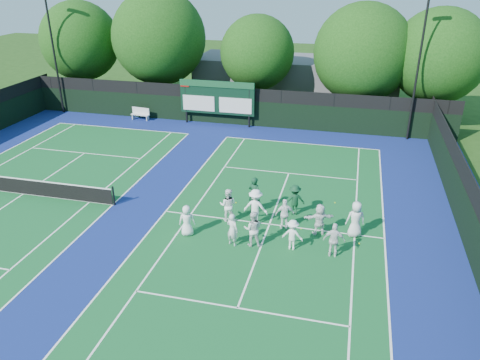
% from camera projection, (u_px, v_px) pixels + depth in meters
% --- Properties ---
extents(ground, '(120.00, 120.00, 0.00)m').
position_uv_depth(ground, '(266.00, 235.00, 22.22)').
color(ground, '#1B3D10').
rests_on(ground, ground).
extents(court_apron, '(34.00, 32.00, 0.01)m').
position_uv_depth(court_apron, '(157.00, 210.00, 24.41)').
color(court_apron, navy).
rests_on(court_apron, ground).
extents(near_court, '(11.05, 23.85, 0.01)m').
position_uv_depth(near_court, '(269.00, 224.00, 23.09)').
color(near_court, '#115726').
rests_on(near_court, ground).
extents(left_court, '(11.05, 23.85, 0.01)m').
position_uv_depth(left_court, '(24.00, 194.00, 26.17)').
color(left_court, '#115726').
rests_on(left_court, ground).
extents(back_fence, '(34.00, 0.08, 3.00)m').
position_uv_depth(back_fence, '(231.00, 108.00, 37.06)').
color(back_fence, black).
rests_on(back_fence, ground).
extents(divider_fence_right, '(0.08, 32.00, 3.00)m').
position_uv_depth(divider_fence_right, '(471.00, 223.00, 20.55)').
color(divider_fence_right, black).
rests_on(divider_fence_right, ground).
extents(scoreboard, '(6.00, 0.21, 3.55)m').
position_uv_depth(scoreboard, '(217.00, 98.00, 36.57)').
color(scoreboard, black).
rests_on(scoreboard, ground).
extents(clubhouse, '(18.00, 6.00, 4.00)m').
position_uv_depth(clubhouse, '(295.00, 80.00, 42.96)').
color(clubhouse, '#59595E').
rests_on(clubhouse, ground).
extents(light_pole_left, '(1.20, 0.30, 10.12)m').
position_uv_depth(light_pole_left, '(52.00, 37.00, 38.03)').
color(light_pole_left, black).
rests_on(light_pole_left, ground).
extents(light_pole_right, '(1.20, 0.30, 10.12)m').
position_uv_depth(light_pole_right, '(421.00, 52.00, 31.76)').
color(light_pole_right, black).
rests_on(light_pole_right, ground).
extents(tennis_net, '(11.30, 0.10, 1.10)m').
position_uv_depth(tennis_net, '(22.00, 186.00, 25.97)').
color(tennis_net, black).
rests_on(tennis_net, ground).
extents(bench, '(1.62, 0.61, 1.00)m').
position_uv_depth(bench, '(141.00, 113.00, 38.51)').
color(bench, silver).
rests_on(bench, ground).
extents(tree_a, '(6.95, 6.95, 8.97)m').
position_uv_depth(tree_a, '(82.00, 43.00, 41.79)').
color(tree_a, black).
rests_on(tree_a, ground).
extents(tree_b, '(7.96, 7.96, 10.02)m').
position_uv_depth(tree_b, '(161.00, 40.00, 39.90)').
color(tree_b, black).
rests_on(tree_b, ground).
extents(tree_c, '(6.07, 6.07, 8.17)m').
position_uv_depth(tree_c, '(259.00, 54.00, 38.37)').
color(tree_c, black).
rests_on(tree_c, ground).
extents(tree_d, '(7.65, 7.65, 9.26)m').
position_uv_depth(tree_d, '(365.00, 55.00, 36.42)').
color(tree_d, black).
rests_on(tree_d, ground).
extents(tree_e, '(7.13, 7.13, 9.01)m').
position_uv_depth(tree_e, '(441.00, 58.00, 35.18)').
color(tree_e, black).
rests_on(tree_e, ground).
extents(tennis_ball_1, '(0.07, 0.07, 0.07)m').
position_uv_depth(tennis_ball_1, '(335.00, 203.00, 25.12)').
color(tennis_ball_1, '#CEEB1B').
rests_on(tennis_ball_1, ground).
extents(tennis_ball_2, '(0.07, 0.07, 0.07)m').
position_uv_depth(tennis_ball_2, '(359.00, 244.00, 21.44)').
color(tennis_ball_2, '#CEEB1B').
rests_on(tennis_ball_2, ground).
extents(tennis_ball_3, '(0.07, 0.07, 0.07)m').
position_uv_depth(tennis_ball_3, '(236.00, 203.00, 25.12)').
color(tennis_ball_3, '#CEEB1B').
rests_on(tennis_ball_3, ground).
extents(tennis_ball_5, '(0.07, 0.07, 0.07)m').
position_uv_depth(tennis_ball_5, '(301.00, 229.00, 22.64)').
color(tennis_ball_5, '#CEEB1B').
rests_on(tennis_ball_5, ground).
extents(player_front_0, '(0.86, 0.68, 1.54)m').
position_uv_depth(player_front_0, '(187.00, 221.00, 21.90)').
color(player_front_0, white).
rests_on(player_front_0, ground).
extents(player_front_1, '(0.68, 0.57, 1.60)m').
position_uv_depth(player_front_1, '(232.00, 230.00, 21.09)').
color(player_front_1, silver).
rests_on(player_front_1, ground).
extents(player_front_2, '(0.93, 0.78, 1.72)m').
position_uv_depth(player_front_2, '(253.00, 229.00, 21.04)').
color(player_front_2, silver).
rests_on(player_front_2, ground).
extents(player_front_3, '(0.99, 0.62, 1.46)m').
position_uv_depth(player_front_3, '(293.00, 235.00, 20.81)').
color(player_front_3, white).
rests_on(player_front_3, ground).
extents(player_front_4, '(0.96, 0.41, 1.62)m').
position_uv_depth(player_front_4, '(334.00, 240.00, 20.26)').
color(player_front_4, white).
rests_on(player_front_4, ground).
extents(player_back_0, '(0.89, 0.72, 1.74)m').
position_uv_depth(player_back_0, '(228.00, 205.00, 23.10)').
color(player_back_0, white).
rests_on(player_back_0, ground).
extents(player_back_1, '(1.25, 0.77, 1.86)m').
position_uv_depth(player_back_1, '(256.00, 207.00, 22.78)').
color(player_back_1, white).
rests_on(player_back_1, ground).
extents(player_back_2, '(1.00, 0.65, 1.58)m').
position_uv_depth(player_back_2, '(285.00, 214.00, 22.43)').
color(player_back_2, white).
rests_on(player_back_2, ground).
extents(player_back_3, '(1.53, 0.93, 1.57)m').
position_uv_depth(player_back_3, '(319.00, 219.00, 21.97)').
color(player_back_3, white).
rests_on(player_back_3, ground).
extents(player_back_4, '(0.99, 0.78, 1.80)m').
position_uv_depth(player_back_4, '(356.00, 219.00, 21.75)').
color(player_back_4, silver).
rests_on(player_back_4, ground).
extents(coach_left, '(0.82, 0.68, 1.93)m').
position_uv_depth(coach_left, '(255.00, 195.00, 23.94)').
color(coach_left, '#0F3921').
rests_on(coach_left, ground).
extents(coach_right, '(1.20, 0.93, 1.64)m').
position_uv_depth(coach_right, '(295.00, 200.00, 23.71)').
color(coach_right, '#103A20').
rests_on(coach_right, ground).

